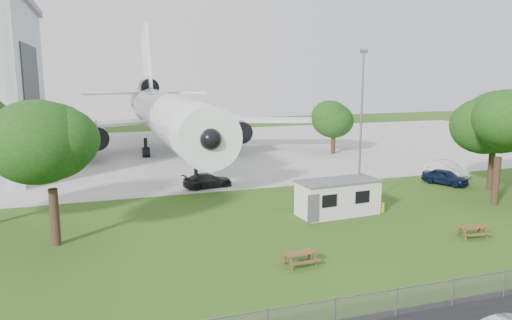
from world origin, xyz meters
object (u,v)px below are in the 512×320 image
object	(u,v)px
picnic_west	(300,265)
picnic_east	(472,238)
airliner	(166,113)
site_cabin	(338,197)

from	to	relation	value
picnic_west	picnic_east	xyz separation A→B (m)	(12.38, 0.73, 0.00)
airliner	site_cabin	world-z (taller)	airliner
site_cabin	picnic_east	size ratio (longest dim) A/B	3.80
airliner	picnic_east	bearing A→B (deg)	-70.14
picnic_west	site_cabin	bearing A→B (deg)	46.83
site_cabin	picnic_east	world-z (taller)	site_cabin
airliner	site_cabin	xyz separation A→B (m)	(7.98, -30.48, -3.96)
site_cabin	picnic_west	bearing A→B (deg)	-128.87
site_cabin	picnic_east	distance (m)	9.54
site_cabin	picnic_east	xyz separation A→B (m)	(5.74, -7.51, -1.31)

